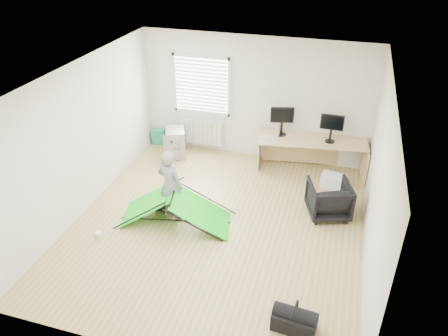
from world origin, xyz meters
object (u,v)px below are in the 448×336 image
(monitor_left, at_px, (282,125))
(duffel_bag, at_px, (294,322))
(office_chair, at_px, (329,199))
(storage_crate, at_px, (333,181))
(filing_cabinet, at_px, (176,142))
(kite, at_px, (175,207))
(desk, at_px, (310,156))
(monitor_right, at_px, (331,132))
(laptop_bag, at_px, (166,203))
(person, at_px, (170,185))
(thermos, at_px, (278,131))

(monitor_left, xyz_separation_m, duffel_bag, (0.98, -4.24, -0.86))
(office_chair, relative_size, storage_crate, 1.61)
(storage_crate, bearing_deg, office_chair, -91.13)
(monitor_left, bearing_deg, filing_cabinet, 169.70)
(monitor_left, xyz_separation_m, kite, (-1.42, -2.49, -0.68))
(desk, height_order, monitor_right, monitor_right)
(filing_cabinet, relative_size, storage_crate, 1.39)
(desk, xyz_separation_m, kite, (-2.08, -2.45, -0.07))
(filing_cabinet, relative_size, laptop_bag, 1.59)
(person, distance_m, laptop_bag, 0.58)
(monitor_left, height_order, duffel_bag, monitor_left)
(monitor_left, height_order, kite, monitor_left)
(desk, xyz_separation_m, monitor_right, (0.35, 0.00, 0.60))
(thermos, distance_m, laptop_bag, 2.80)
(filing_cabinet, bearing_deg, monitor_right, -20.46)
(kite, distance_m, duffel_bag, 2.97)
(monitor_right, relative_size, person, 0.34)
(monitor_right, distance_m, thermos, 1.07)
(monitor_right, xyz_separation_m, storage_crate, (0.18, -0.46, -0.85))
(desk, distance_m, monitor_right, 0.70)
(office_chair, distance_m, kite, 2.77)
(thermos, xyz_separation_m, laptop_bag, (-1.66, -2.14, -0.73))
(filing_cabinet, bearing_deg, office_chair, -43.41)
(office_chair, height_order, person, person)
(filing_cabinet, distance_m, thermos, 2.36)
(kite, bearing_deg, monitor_left, 47.64)
(person, bearing_deg, thermos, -110.23)
(monitor_right, height_order, kite, monitor_right)
(duffel_bag, bearing_deg, filing_cabinet, 134.43)
(office_chair, bearing_deg, monitor_right, -103.13)
(desk, bearing_deg, thermos, 175.86)
(thermos, bearing_deg, duffel_bag, -76.00)
(laptop_bag, bearing_deg, monitor_left, 44.80)
(kite, distance_m, storage_crate, 3.28)
(monitor_right, xyz_separation_m, duffel_bag, (-0.03, -4.20, -0.85))
(monitor_right, height_order, office_chair, monitor_right)
(monitor_right, relative_size, duffel_bag, 0.79)
(office_chair, bearing_deg, monitor_left, -71.42)
(filing_cabinet, xyz_separation_m, duffel_bag, (3.32, -4.08, -0.19))
(office_chair, distance_m, laptop_bag, 2.98)
(monitor_left, bearing_deg, office_chair, -66.17)
(monitor_left, xyz_separation_m, thermos, (-0.06, -0.09, -0.11))
(thermos, distance_m, office_chair, 1.94)
(monitor_left, xyz_separation_m, storage_crate, (1.19, -0.50, -0.86))
(desk, xyz_separation_m, office_chair, (0.51, -1.46, -0.05))
(thermos, distance_m, duffel_bag, 4.34)
(office_chair, xyz_separation_m, storage_crate, (0.02, 1.00, -0.21))
(monitor_left, height_order, monitor_right, monitor_left)
(thermos, bearing_deg, monitor_right, 2.83)
(storage_crate, bearing_deg, duffel_bag, -93.25)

